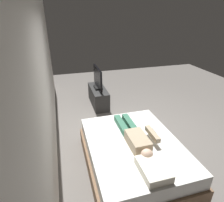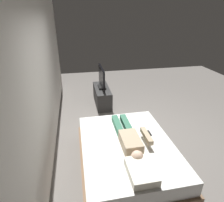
% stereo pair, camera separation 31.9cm
% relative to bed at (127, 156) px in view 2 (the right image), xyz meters
% --- Properties ---
extents(ground_plane, '(10.00, 10.00, 0.00)m').
position_rel_bed_xyz_m(ground_plane, '(0.78, -0.38, -0.26)').
color(ground_plane, slate).
extents(back_wall, '(6.40, 0.10, 2.80)m').
position_rel_bed_xyz_m(back_wall, '(1.18, 1.30, 1.14)').
color(back_wall, silver).
rests_on(back_wall, ground).
extents(bed, '(1.97, 1.53, 0.54)m').
position_rel_bed_xyz_m(bed, '(0.00, 0.00, 0.00)').
color(bed, brown).
rests_on(bed, ground).
extents(pillow, '(0.48, 0.34, 0.12)m').
position_rel_bed_xyz_m(pillow, '(-0.67, 0.00, 0.34)').
color(pillow, silver).
rests_on(pillow, bed).
extents(person, '(1.26, 0.46, 0.18)m').
position_rel_bed_xyz_m(person, '(0.03, -0.04, 0.36)').
color(person, tan).
rests_on(person, bed).
extents(remote, '(0.15, 0.04, 0.02)m').
position_rel_bed_xyz_m(remote, '(0.18, -0.44, 0.29)').
color(remote, black).
rests_on(remote, bed).
extents(tv_stand, '(1.10, 0.40, 0.50)m').
position_rel_bed_xyz_m(tv_stand, '(2.57, 0.04, -0.01)').
color(tv_stand, '#2D2D2D').
rests_on(tv_stand, ground).
extents(tv, '(0.88, 0.20, 0.59)m').
position_rel_bed_xyz_m(tv, '(2.57, 0.04, 0.52)').
color(tv, black).
rests_on(tv, tv_stand).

